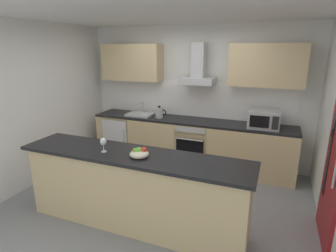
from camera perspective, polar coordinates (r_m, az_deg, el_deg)
ground at (r=4.19m, az=-2.02°, el=-15.68°), size 5.28×4.55×0.02m
ceiling at (r=3.59m, az=-2.45°, el=22.71°), size 5.28×4.55×0.02m
wall_back at (r=5.37m, az=5.82°, el=6.35°), size 5.28×0.12×2.60m
wall_left at (r=4.98m, az=-26.10°, el=4.05°), size 0.12×4.55×2.60m
backsplash_tile at (r=5.32m, az=5.58°, el=5.49°), size 3.64×0.02×0.66m
counter_back at (r=5.23m, az=4.39°, el=-3.50°), size 3.77×0.60×0.90m
counter_island at (r=3.51m, az=-7.16°, el=-13.04°), size 2.89×0.64×0.97m
upper_cabinets at (r=5.09m, az=5.27°, el=12.75°), size 3.72×0.32×0.70m
side_door at (r=3.51m, az=31.52°, el=-5.77°), size 0.08×0.85×2.05m
oven at (r=5.17m, az=5.45°, el=-3.63°), size 0.60×0.62×0.80m
refrigerator at (r=5.79m, az=-9.55°, el=-2.01°), size 0.58×0.60×0.85m
microwave at (r=4.80m, az=19.32°, el=1.33°), size 0.50×0.38×0.30m
sink at (r=5.45m, az=-5.73°, el=2.52°), size 0.50×0.40×0.26m
kettle at (r=5.22m, az=-1.81°, el=2.84°), size 0.29×0.15×0.24m
range_hood at (r=5.02m, az=6.28°, el=11.28°), size 0.62×0.45×0.72m
wine_glass at (r=3.39m, az=-13.31°, el=-3.29°), size 0.08×0.08×0.18m
fruit_bowl at (r=3.19m, az=-5.98°, el=-5.69°), size 0.22×0.22×0.13m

